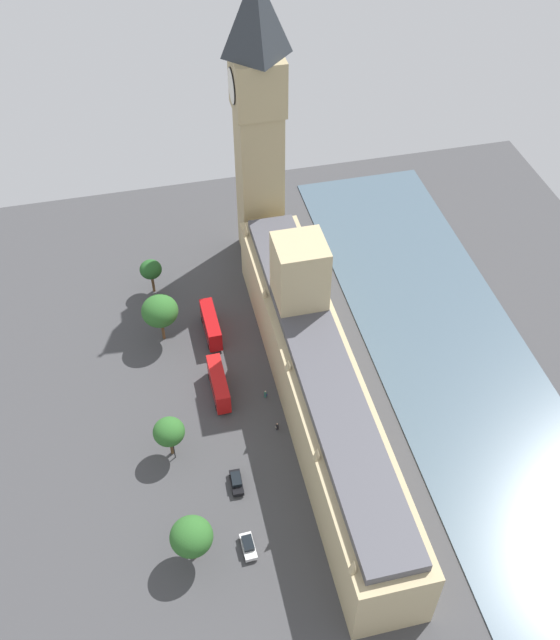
{
  "coord_description": "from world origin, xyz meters",
  "views": [
    {
      "loc": [
        22.16,
        74.75,
        101.78
      ],
      "look_at": [
        1.0,
        -16.0,
        7.73
      ],
      "focal_mm": 40.81,
      "sensor_mm": 36.0,
      "label": 1
    }
  ],
  "objects": [
    {
      "name": "car_white_trailing",
      "position": [
        14.89,
        22.63,
        0.89
      ],
      "size": [
        2.09,
        4.45,
        1.74
      ],
      "rotation": [
        0.0,
        0.0,
        0.04
      ],
      "color": "silver",
      "rests_on": "ground"
    },
    {
      "name": "street_lamp_slot_10",
      "position": [
        23.5,
        3.91,
        4.23
      ],
      "size": [
        0.56,
        0.56,
        6.03
      ],
      "color": "black",
      "rests_on": "ground"
    },
    {
      "name": "river_thames",
      "position": [
        -30.05,
        0.0,
        0.12
      ],
      "size": [
        29.79,
        133.51,
        0.25
      ],
      "primitive_type": "cube",
      "color": "#475B6B",
      "rests_on": "ground"
    },
    {
      "name": "plane_tree_kerbside",
      "position": [
        22.52,
        -37.53,
        5.8
      ],
      "size": [
        4.42,
        4.42,
        7.75
      ],
      "color": "brown",
      "rests_on": "ground"
    },
    {
      "name": "ground_plane",
      "position": [
        0.0,
        0.0,
        0.0
      ],
      "size": [
        148.34,
        148.34,
        0.0
      ],
      "primitive_type": "plane",
      "color": "#424244"
    },
    {
      "name": "plane_tree_midblock",
      "position": [
        22.09,
        -23.72,
        7.34
      ],
      "size": [
        6.85,
        6.85,
        10.28
      ],
      "color": "brown",
      "rests_on": "ground"
    },
    {
      "name": "double_decker_bus_far_end",
      "position": [
        13.0,
        -22.72,
        2.63
      ],
      "size": [
        2.82,
        10.55,
        4.75
      ],
      "rotation": [
        0.0,
        0.0,
        3.16
      ],
      "color": "#B20C0F",
      "rests_on": "ground"
    },
    {
      "name": "pedestrian_opposite_hall",
      "position": [
        6.18,
        -5.24,
        0.73
      ],
      "size": [
        0.65,
        0.68,
        1.63
      ],
      "rotation": [
        0.0,
        0.0,
        0.64
      ],
      "color": "#336B60",
      "rests_on": "ground"
    },
    {
      "name": "plane_tree_corner",
      "position": [
        22.91,
        22.18,
        6.24
      ],
      "size": [
        6.28,
        6.28,
        8.93
      ],
      "color": "brown",
      "rests_on": "ground"
    },
    {
      "name": "plane_tree_by_river_gate",
      "position": [
        23.81,
        2.91,
        5.9
      ],
      "size": [
        5.19,
        5.19,
        8.14
      ],
      "color": "brown",
      "rests_on": "ground"
    },
    {
      "name": "double_decker_bus_near_tower",
      "position": [
        14.02,
        -7.95,
        2.63
      ],
      "size": [
        2.74,
        10.52,
        4.75
      ],
      "rotation": [
        0.0,
        0.0,
        0.01
      ],
      "color": "red",
      "rests_on": "ground"
    },
    {
      "name": "pedestrian_under_trees",
      "position": [
        5.72,
        2.13,
        0.73
      ],
      "size": [
        0.67,
        0.61,
        1.61
      ],
      "rotation": [
        0.0,
        0.0,
        5.2
      ],
      "color": "black",
      "rests_on": "ground"
    },
    {
      "name": "car_black_leading",
      "position": [
        14.56,
        11.38,
        0.89
      ],
      "size": [
        1.97,
        4.67,
        1.74
      ],
      "rotation": [
        0.0,
        0.0,
        -0.03
      ],
      "color": "black",
      "rests_on": "ground"
    },
    {
      "name": "parliament_building",
      "position": [
        -1.99,
        -1.86,
        7.88
      ],
      "size": [
        11.79,
        78.34,
        26.57
      ],
      "color": "tan",
      "rests_on": "ground"
    },
    {
      "name": "clock_tower",
      "position": [
        -1.73,
        -45.73,
        30.85
      ],
      "size": [
        9.54,
        9.54,
        59.58
      ],
      "color": "tan",
      "rests_on": "ground"
    }
  ]
}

